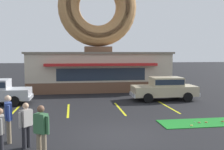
% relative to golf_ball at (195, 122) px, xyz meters
% --- Properties ---
extents(ground_plane, '(160.00, 160.00, 0.00)m').
position_rel_golf_ball_xyz_m(ground_plane, '(-3.89, -1.41, -0.05)').
color(ground_plane, black).
extents(donut_shop_building, '(12.30, 6.75, 10.96)m').
position_rel_golf_ball_xyz_m(donut_shop_building, '(-3.32, 12.54, 3.69)').
color(donut_shop_building, brown).
rests_on(donut_shop_building, ground).
extents(putting_mat, '(3.80, 1.51, 0.03)m').
position_rel_golf_ball_xyz_m(putting_mat, '(0.21, -0.12, -0.04)').
color(putting_mat, '#197523').
rests_on(putting_mat, ground).
extents(mini_donut_near_left, '(0.13, 0.13, 0.04)m').
position_rel_golf_ball_xyz_m(mini_donut_near_left, '(0.14, -0.17, -0.00)').
color(mini_donut_near_left, '#A5724C').
rests_on(mini_donut_near_left, putting_mat).
extents(mini_donut_near_right, '(0.13, 0.13, 0.04)m').
position_rel_golf_ball_xyz_m(mini_donut_near_right, '(-0.43, -0.58, -0.00)').
color(mini_donut_near_right, '#E5C666').
rests_on(mini_donut_near_right, putting_mat).
extents(mini_donut_mid_left, '(0.13, 0.13, 0.04)m').
position_rel_golf_ball_xyz_m(mini_donut_mid_left, '(1.33, -0.15, -0.00)').
color(mini_donut_mid_left, brown).
rests_on(mini_donut_mid_left, putting_mat).
extents(mini_donut_mid_centre, '(0.13, 0.13, 0.04)m').
position_rel_golf_ball_xyz_m(mini_donut_mid_centre, '(0.50, -0.16, -0.00)').
color(mini_donut_mid_centre, '#D17F47').
rests_on(mini_donut_mid_centre, putting_mat).
extents(golf_ball, '(0.04, 0.04, 0.04)m').
position_rel_golf_ball_xyz_m(golf_ball, '(0.00, 0.00, 0.00)').
color(golf_ball, white).
rests_on(golf_ball, putting_mat).
extents(car_champagne, '(4.60, 2.06, 1.60)m').
position_rel_golf_ball_xyz_m(car_champagne, '(0.69, 5.96, 0.82)').
color(car_champagne, '#BCAD89').
rests_on(car_champagne, ground).
extents(pedestrian_hooded_kid, '(0.51, 0.41, 1.69)m').
position_rel_golf_ball_xyz_m(pedestrian_hooded_kid, '(-6.63, -3.31, 0.89)').
color(pedestrian_hooded_kid, '#7F7056').
rests_on(pedestrian_hooded_kid, ground).
extents(pedestrian_leather_jacket_man, '(0.35, 0.57, 1.54)m').
position_rel_golf_ball_xyz_m(pedestrian_leather_jacket_man, '(-7.95, -2.82, 0.79)').
color(pedestrian_leather_jacket_man, '#232328').
rests_on(pedestrian_leather_jacket_man, ground).
extents(pedestrian_clipboard_woman, '(0.34, 0.58, 1.75)m').
position_rel_golf_ball_xyz_m(pedestrian_clipboard_woman, '(-7.98, -1.58, 0.93)').
color(pedestrian_clipboard_woman, '#7F7056').
rests_on(pedestrian_clipboard_woman, ground).
extents(pedestrian_beanie_man, '(0.42, 0.49, 1.58)m').
position_rel_golf_ball_xyz_m(pedestrian_beanie_man, '(-7.26, -2.23, 0.82)').
color(pedestrian_beanie_man, '#232328').
rests_on(pedestrian_beanie_man, ground).
extents(trash_bin, '(0.57, 0.57, 0.97)m').
position_rel_golf_ball_xyz_m(trash_bin, '(2.33, 9.82, 0.45)').
color(trash_bin, '#51565B').
rests_on(trash_bin, ground).
extents(parking_stripe_left, '(0.12, 3.60, 0.01)m').
position_rel_golf_ball_xyz_m(parking_stripe_left, '(-8.93, 3.59, -0.05)').
color(parking_stripe_left, yellow).
rests_on(parking_stripe_left, ground).
extents(parking_stripe_mid_left, '(0.12, 3.60, 0.01)m').
position_rel_golf_ball_xyz_m(parking_stripe_mid_left, '(-5.93, 3.59, -0.05)').
color(parking_stripe_mid_left, yellow).
rests_on(parking_stripe_mid_left, ground).
extents(parking_stripe_centre, '(0.12, 3.60, 0.01)m').
position_rel_golf_ball_xyz_m(parking_stripe_centre, '(-2.93, 3.59, -0.05)').
color(parking_stripe_centre, yellow).
rests_on(parking_stripe_centre, ground).
extents(parking_stripe_mid_right, '(0.12, 3.60, 0.01)m').
position_rel_golf_ball_xyz_m(parking_stripe_mid_right, '(0.07, 3.59, -0.05)').
color(parking_stripe_mid_right, yellow).
rests_on(parking_stripe_mid_right, ground).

